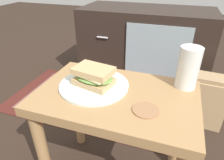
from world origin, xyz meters
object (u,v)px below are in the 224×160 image
at_px(beer_glass, 188,69).
at_px(paper_bag, 207,100).
at_px(sandwich_front, 94,76).
at_px(plate, 94,85).
at_px(coaster, 146,110).
at_px(tv_cabinet, 144,46).

height_order(beer_glass, paper_bag, beer_glass).
xyz_separation_m(sandwich_front, beer_glass, (0.32, 0.11, 0.03)).
xyz_separation_m(plate, paper_bag, (0.48, 0.52, -0.31)).
height_order(coaster, paper_bag, coaster).
bearing_deg(tv_cabinet, coaster, -79.97).
xyz_separation_m(tv_cabinet, beer_glass, (0.29, -0.82, 0.24)).
distance_m(tv_cabinet, beer_glass, 0.91).
xyz_separation_m(sandwich_front, paper_bag, (0.48, 0.52, -0.35)).
height_order(tv_cabinet, paper_bag, tv_cabinet).
bearing_deg(sandwich_front, tv_cabinet, 88.37).
height_order(plate, beer_glass, beer_glass).
height_order(plate, paper_bag, plate).
xyz_separation_m(coaster, paper_bag, (0.28, 0.60, -0.31)).
bearing_deg(plate, paper_bag, 46.83).
distance_m(coaster, paper_bag, 0.73).
xyz_separation_m(beer_glass, paper_bag, (0.17, 0.41, -0.38)).
bearing_deg(paper_bag, coaster, -115.05).
relative_size(beer_glass, paper_bag, 0.48).
bearing_deg(beer_glass, sandwich_front, -161.29).
relative_size(coaster, paper_bag, 0.26).
distance_m(plate, sandwich_front, 0.04).
xyz_separation_m(beer_glass, coaster, (-0.11, -0.19, -0.07)).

